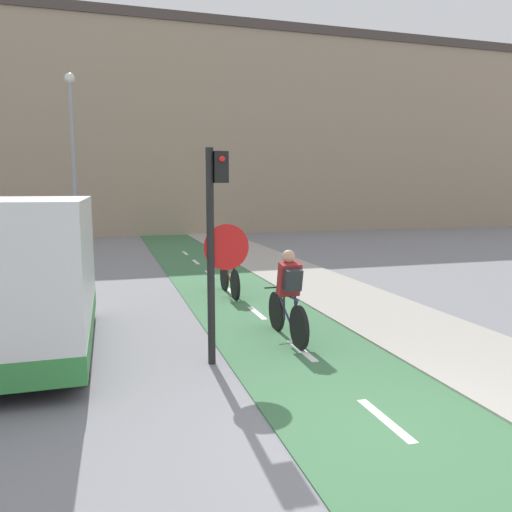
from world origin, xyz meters
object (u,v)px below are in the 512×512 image
object	(u,v)px
cyclist_near	(288,298)
cyclist_far	(230,268)
traffic_light_pole	(216,232)
van	(21,279)
street_lamp_far	(73,147)

from	to	relation	value
cyclist_near	cyclist_far	distance (m)	3.78
traffic_light_pole	van	distance (m)	3.16
traffic_light_pole	cyclist_near	size ratio (longest dim) A/B	1.71
traffic_light_pole	cyclist_near	bearing A→B (deg)	28.59
traffic_light_pole	cyclist_far	bearing A→B (deg)	74.27
street_lamp_far	cyclist_far	bearing A→B (deg)	-64.02
street_lamp_far	cyclist_far	xyz separation A→B (m)	(3.89, -7.98, -3.39)
traffic_light_pole	street_lamp_far	world-z (taller)	street_lamp_far
street_lamp_far	cyclist_near	bearing A→B (deg)	-71.20
cyclist_far	traffic_light_pole	bearing A→B (deg)	-105.73
traffic_light_pole	street_lamp_far	xyz separation A→B (m)	(-2.61, 12.52, 2.12)
street_lamp_far	van	distance (m)	11.64
cyclist_near	van	distance (m)	4.25
van	cyclist_near	bearing A→B (deg)	-6.58
street_lamp_far	van	world-z (taller)	street_lamp_far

